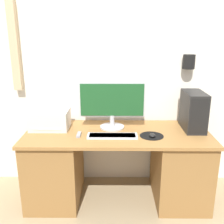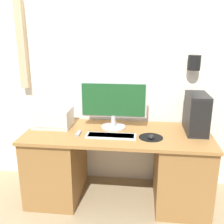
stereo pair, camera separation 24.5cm
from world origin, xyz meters
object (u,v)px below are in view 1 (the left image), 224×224
mouse (152,135)px  remote_control (79,135)px  keyboard (112,136)px  computer_tower (193,111)px  monitor (112,103)px  printer (50,120)px

mouse → remote_control: mouse is taller
keyboard → computer_tower: 0.83m
mouse → computer_tower: size_ratio=0.19×
monitor → remote_control: 0.45m
keyboard → remote_control: size_ratio=3.56×
computer_tower → remote_control: computer_tower is taller
mouse → printer: size_ratio=0.20×
keyboard → remote_control: 0.31m
monitor → printer: monitor is taller
monitor → mouse: monitor is taller
monitor → printer: (-0.61, -0.03, -0.17)m
printer → mouse: bearing=-13.1°
monitor → remote_control: bearing=-145.2°
keyboard → printer: 0.66m
computer_tower → monitor: bearing=177.5°
mouse → printer: (-0.98, 0.23, 0.07)m
printer → monitor: bearing=2.5°
monitor → keyboard: 0.35m
monitor → remote_control: (-0.31, -0.21, -0.25)m
monitor → computer_tower: monitor is taller
keyboard → mouse: (0.36, -0.01, 0.01)m
remote_control → keyboard: bearing=-6.2°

